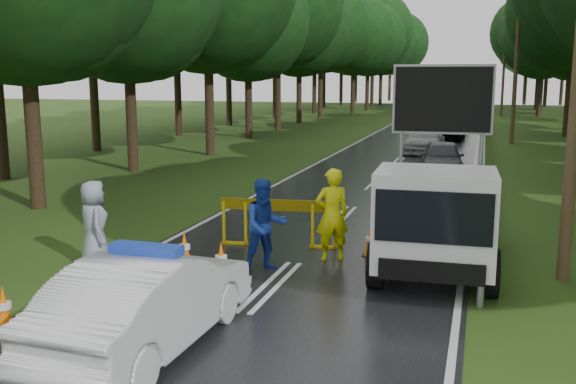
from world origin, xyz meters
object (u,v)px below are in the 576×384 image
at_px(work_truck, 436,217).
at_px(barrier, 279,211).
at_px(officer, 332,215).
at_px(queue_car_third, 445,128).
at_px(queue_car_fourth, 457,118).
at_px(police_sedan, 148,302).
at_px(queue_car_second, 424,140).
at_px(queue_car_first, 442,158).
at_px(civilian, 265,226).

height_order(work_truck, barrier, work_truck).
bearing_deg(officer, work_truck, 149.33).
height_order(queue_car_third, queue_car_fourth, queue_car_fourth).
distance_m(police_sedan, queue_car_fourth, 42.48).
bearing_deg(queue_car_second, barrier, -93.39).
relative_size(work_truck, officer, 2.61).
bearing_deg(queue_car_fourth, queue_car_third, -87.50).
xyz_separation_m(work_truck, queue_car_fourth, (-1.09, 37.34, -0.37)).
bearing_deg(barrier, queue_car_fourth, 79.48).
bearing_deg(police_sedan, queue_car_second, -92.14).
bearing_deg(queue_car_third, officer, -90.20).
bearing_deg(work_truck, queue_car_first, 90.80).
bearing_deg(police_sedan, work_truck, -123.95).
bearing_deg(civilian, queue_car_first, 44.29).
bearing_deg(officer, queue_car_fourth, -121.10).
distance_m(officer, queue_car_fourth, 37.32).
distance_m(civilian, queue_car_second, 21.30).
height_order(civilian, queue_car_fourth, civilian).
bearing_deg(barrier, queue_car_first, 69.94).
distance_m(queue_car_first, queue_car_second, 7.60).
relative_size(queue_car_third, queue_car_fourth, 1.14).
xyz_separation_m(queue_car_second, queue_car_third, (0.57, 7.45, 0.04)).
xyz_separation_m(work_truck, queue_car_second, (-2.00, 20.20, -0.44)).
distance_m(civilian, queue_car_fourth, 38.47).
bearing_deg(officer, queue_car_third, -120.95).
bearing_deg(queue_car_second, police_sedan, -92.58).
height_order(barrier, queue_car_second, queue_car_second).
relative_size(civilian, queue_car_first, 0.47).
relative_size(barrier, civilian, 1.43).
distance_m(work_truck, barrier, 3.59).
distance_m(work_truck, officer, 2.13).
relative_size(queue_car_first, queue_car_second, 0.89).
height_order(queue_car_second, queue_car_fourth, queue_car_fourth).
xyz_separation_m(officer, queue_car_first, (1.46, 12.67, -0.31)).
distance_m(officer, queue_car_third, 27.62).
distance_m(police_sedan, queue_car_second, 25.31).
bearing_deg(queue_car_first, queue_car_third, 87.87).
height_order(police_sedan, queue_car_fourth, police_sedan).
bearing_deg(queue_car_first, queue_car_fourth, 85.92).
relative_size(queue_car_second, queue_car_fourth, 1.02).
bearing_deg(queue_car_third, civilian, -92.32).
bearing_deg(work_truck, queue_car_second, 93.44).
relative_size(queue_car_second, queue_car_third, 0.90).
relative_size(work_truck, queue_car_fourth, 1.17).
xyz_separation_m(civilian, queue_car_third, (1.79, 28.71, -0.23)).
bearing_deg(queue_car_first, queue_car_second, 95.03).
distance_m(queue_car_third, queue_car_fourth, 9.70).
height_order(barrier, civilian, civilian).
bearing_deg(queue_car_second, officer, -89.31).
bearing_deg(queue_car_third, queue_car_second, -93.11).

